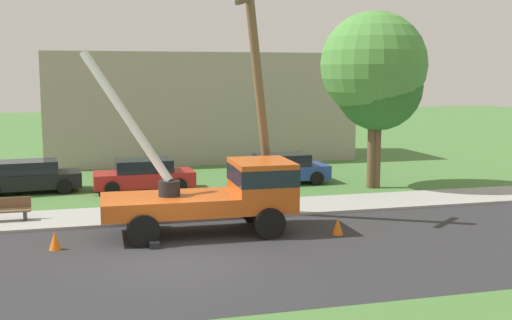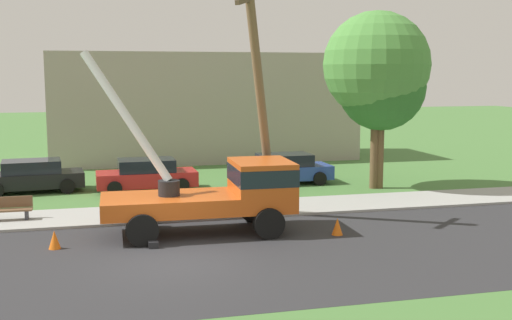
{
  "view_description": "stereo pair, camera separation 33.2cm",
  "coord_description": "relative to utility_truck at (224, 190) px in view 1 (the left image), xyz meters",
  "views": [
    {
      "loc": [
        -2.27,
        -17.26,
        5.24
      ],
      "look_at": [
        3.19,
        3.23,
        2.32
      ],
      "focal_mm": 44.52,
      "sensor_mm": 36.0,
      "label": 1
    },
    {
      "loc": [
        -1.94,
        -17.35,
        5.24
      ],
      "look_at": [
        3.19,
        3.23,
        2.32
      ],
      "focal_mm": 44.52,
      "sensor_mm": 36.0,
      "label": 2
    }
  ],
  "objects": [
    {
      "name": "parked_sedan_red",
      "position": [
        -1.91,
        8.15,
        -0.7
      ],
      "size": [
        4.44,
        2.08,
        1.42
      ],
      "color": "#B21E1E",
      "rests_on": "ground"
    },
    {
      "name": "roadside_tree_far",
      "position": [
        8.2,
        6.22,
        4.17
      ],
      "size": [
        4.78,
        4.78,
        7.98
      ],
      "color": "brown",
      "rests_on": "ground"
    },
    {
      "name": "road_asphalt",
      "position": [
        -1.99,
        -2.86,
        -1.4
      ],
      "size": [
        80.0,
        8.93,
        0.01
      ],
      "primitive_type": "cube",
      "color": "#2B2B2D",
      "rests_on": "ground"
    },
    {
      "name": "traffic_cone_ahead",
      "position": [
        3.51,
        -1.31,
        -1.13
      ],
      "size": [
        0.36,
        0.36,
        0.56
      ],
      "primitive_type": "cone",
      "color": "orange",
      "rests_on": "ground"
    },
    {
      "name": "parked_sedan_black",
      "position": [
        -6.85,
        9.01,
        -0.7
      ],
      "size": [
        4.55,
        2.28,
        1.42
      ],
      "color": "black",
      "rests_on": "ground"
    },
    {
      "name": "roadside_tree_near",
      "position": [
        8.46,
        6.18,
        3.19
      ],
      "size": [
        3.94,
        3.94,
        6.6
      ],
      "color": "brown",
      "rests_on": "ground"
    },
    {
      "name": "traffic_cone_curbside",
      "position": [
        1.58,
        1.22,
        -1.13
      ],
      "size": [
        0.36,
        0.36,
        0.56
      ],
      "primitive_type": "cone",
      "color": "orange",
      "rests_on": "ground"
    },
    {
      "name": "sidewalk_strip",
      "position": [
        -1.99,
        3.08,
        -1.36
      ],
      "size": [
        80.0,
        2.95,
        0.1
      ],
      "primitive_type": "cube",
      "color": "#9E9E99",
      "rests_on": "ground"
    },
    {
      "name": "parked_sedan_blue",
      "position": [
        4.6,
        8.39,
        -0.7
      ],
      "size": [
        4.43,
        2.08,
        1.42
      ],
      "color": "#263F99",
      "rests_on": "ground"
    },
    {
      "name": "ground_plane",
      "position": [
        -1.99,
        9.14,
        -1.41
      ],
      "size": [
        120.0,
        120.0,
        0.0
      ],
      "primitive_type": "plane",
      "color": "#477538"
    },
    {
      "name": "park_bench",
      "position": [
        -7.1,
        3.15,
        -0.95
      ],
      "size": [
        1.6,
        0.45,
        0.9
      ],
      "color": "brown",
      "rests_on": "ground"
    },
    {
      "name": "traffic_cone_behind",
      "position": [
        -5.32,
        -0.81,
        -1.13
      ],
      "size": [
        0.36,
        0.36,
        0.56
      ],
      "primitive_type": "cone",
      "color": "orange",
      "rests_on": "ground"
    },
    {
      "name": "utility_truck",
      "position": [
        0.0,
        0.0,
        0.0
      ],
      "size": [
        6.76,
        3.21,
        5.98
      ],
      "color": "#C65119",
      "rests_on": "ground"
    },
    {
      "name": "lowrise_building_backdrop",
      "position": [
        2.39,
        18.21,
        1.79
      ],
      "size": [
        18.0,
        6.0,
        6.4
      ],
      "primitive_type": "cube",
      "color": "#A5998C",
      "rests_on": "ground"
    },
    {
      "name": "leaning_utility_pole",
      "position": [
        1.62,
        1.47,
        3.12
      ],
      "size": [
        2.1,
        2.36,
        8.82
      ],
      "color": "brown",
      "rests_on": "ground"
    }
  ]
}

